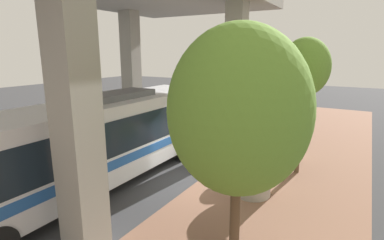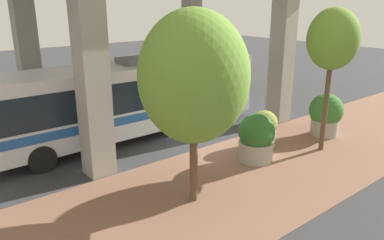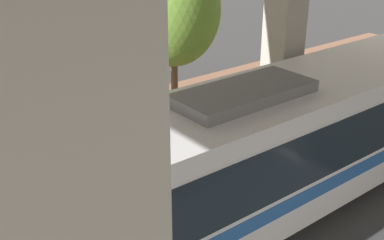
# 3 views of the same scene
# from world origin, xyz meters

# --- Properties ---
(ground_plane) EXTENTS (80.00, 80.00, 0.00)m
(ground_plane) POSITION_xyz_m (0.00, 0.00, 0.00)
(ground_plane) COLOR #38383A
(ground_plane) RESTS_ON ground
(sidewalk_strip) EXTENTS (6.00, 40.00, 0.02)m
(sidewalk_strip) POSITION_xyz_m (-3.00, 0.00, 0.01)
(sidewalk_strip) COLOR #845B47
(sidewalk_strip) RESTS_ON ground
(overpass) EXTENTS (9.40, 17.84, 8.06)m
(overpass) POSITION_xyz_m (4.00, 0.00, 6.98)
(overpass) COLOR #9E998E
(overpass) RESTS_ON ground
(bus) EXTENTS (2.80, 12.44, 3.50)m
(bus) POSITION_xyz_m (3.09, 2.09, 1.90)
(bus) COLOR silver
(bus) RESTS_ON ground
(fire_hydrant) EXTENTS (0.47, 0.23, 0.92)m
(fire_hydrant) POSITION_xyz_m (-0.82, -2.59, 0.46)
(fire_hydrant) COLOR red
(fire_hydrant) RESTS_ON ground
(planter_front) EXTENTS (1.38, 1.38, 1.85)m
(planter_front) POSITION_xyz_m (-2.23, -0.19, 0.91)
(planter_front) COLOR #9E998E
(planter_front) RESTS_ON ground
(planter_middle) EXTENTS (1.08, 1.08, 1.55)m
(planter_middle) POSITION_xyz_m (-1.43, -1.58, 0.78)
(planter_middle) COLOR #9E998E
(planter_middle) RESTS_ON ground
(planter_back) EXTENTS (1.49, 1.49, 1.93)m
(planter_back) POSITION_xyz_m (-2.27, -4.74, 0.99)
(planter_back) COLOR #9E998E
(planter_back) RESTS_ON ground
(street_tree_near) EXTENTS (3.12, 3.12, 5.69)m
(street_tree_near) POSITION_xyz_m (-3.07, 3.53, 3.81)
(street_tree_near) COLOR brown
(street_tree_near) RESTS_ON ground
(street_tree_far) EXTENTS (1.94, 1.94, 5.64)m
(street_tree_far) POSITION_xyz_m (-3.19, -3.11, 4.43)
(street_tree_far) COLOR brown
(street_tree_far) RESTS_ON ground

